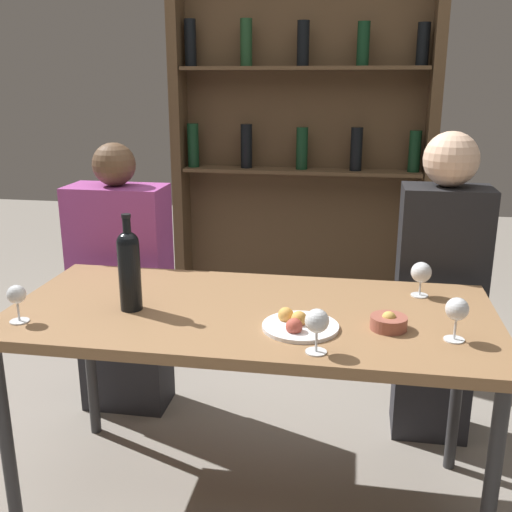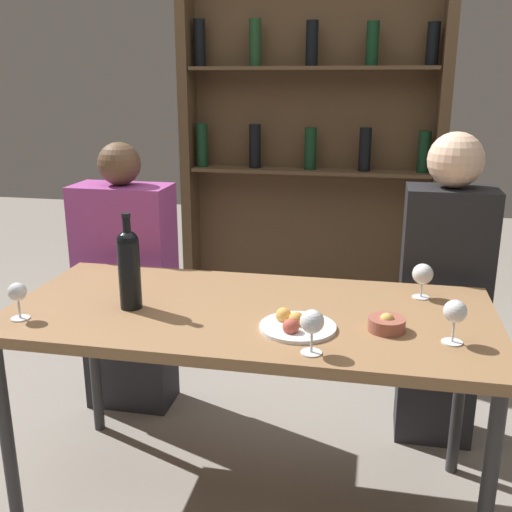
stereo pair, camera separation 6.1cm
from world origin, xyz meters
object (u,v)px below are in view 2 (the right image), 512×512
(wine_bottle, at_px, (129,266))
(wine_glass_1, at_px, (17,294))
(wine_glass_0, at_px, (455,313))
(wine_glass_3, at_px, (423,275))
(wine_glass_2, at_px, (312,323))
(food_plate_0, at_px, (296,324))
(seated_person_left, at_px, (127,288))
(seated_person_right, at_px, (443,299))
(snack_bowl, at_px, (387,324))

(wine_bottle, distance_m, wine_glass_1, 0.35)
(wine_bottle, relative_size, wine_glass_0, 2.45)
(wine_glass_0, xyz_separation_m, wine_glass_3, (-0.07, 0.36, -0.01))
(wine_glass_1, distance_m, wine_glass_2, 0.93)
(food_plate_0, bearing_deg, seated_person_left, 140.89)
(wine_glass_1, xyz_separation_m, wine_glass_3, (1.25, 0.45, -0.00))
(wine_glass_0, relative_size, seated_person_right, 0.10)
(wine_glass_1, height_order, wine_glass_3, wine_glass_3)
(wine_glass_0, bearing_deg, wine_glass_1, -176.32)
(wine_glass_2, bearing_deg, snack_bowl, 44.38)
(wine_bottle, height_order, food_plate_0, wine_bottle)
(wine_glass_2, distance_m, seated_person_left, 1.28)
(snack_bowl, bearing_deg, wine_bottle, 178.29)
(wine_bottle, distance_m, seated_person_right, 1.26)
(wine_glass_0, distance_m, snack_bowl, 0.20)
(wine_glass_0, bearing_deg, wine_bottle, 175.68)
(wine_glass_2, distance_m, food_plate_0, 0.19)
(wine_glass_0, height_order, wine_glass_1, wine_glass_0)
(wine_glass_1, xyz_separation_m, wine_glass_2, (0.93, -0.06, 0.01))
(wine_glass_3, relative_size, snack_bowl, 1.10)
(snack_bowl, bearing_deg, seated_person_right, 70.31)
(seated_person_left, bearing_deg, wine_glass_2, -42.93)
(snack_bowl, bearing_deg, wine_glass_3, 69.11)
(wine_glass_1, relative_size, seated_person_left, 0.10)
(food_plate_0, xyz_separation_m, seated_person_left, (-0.85, 0.69, -0.19))
(snack_bowl, relative_size, seated_person_right, 0.09)
(wine_bottle, bearing_deg, seated_person_right, 30.66)
(wine_glass_2, height_order, snack_bowl, wine_glass_2)
(wine_glass_1, bearing_deg, seated_person_right, 30.02)
(wine_glass_1, bearing_deg, wine_bottle, 27.72)
(wine_glass_3, distance_m, seated_person_left, 1.31)
(wine_bottle, height_order, wine_glass_0, wine_bottle)
(wine_glass_2, bearing_deg, wine_glass_1, 176.08)
(food_plate_0, bearing_deg, wine_glass_1, -173.65)
(wine_glass_1, relative_size, snack_bowl, 1.08)
(wine_glass_1, distance_m, snack_bowl, 1.14)
(snack_bowl, height_order, seated_person_right, seated_person_right)
(wine_bottle, relative_size, seated_person_left, 0.26)
(wine_bottle, xyz_separation_m, food_plate_0, (0.56, -0.06, -0.13))
(wine_glass_2, relative_size, snack_bowl, 1.15)
(wine_glass_0, height_order, food_plate_0, wine_glass_0)
(wine_glass_1, distance_m, seated_person_left, 0.83)
(wine_glass_3, relative_size, food_plate_0, 0.52)
(wine_glass_2, height_order, seated_person_right, seated_person_right)
(wine_glass_1, bearing_deg, seated_person_left, 89.19)
(seated_person_left, bearing_deg, food_plate_0, -39.11)
(wine_bottle, bearing_deg, wine_glass_3, 16.89)
(wine_glass_0, bearing_deg, snack_bowl, 164.39)
(wine_glass_2, height_order, wine_glass_3, wine_glass_2)
(wine_glass_1, relative_size, wine_glass_2, 0.94)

